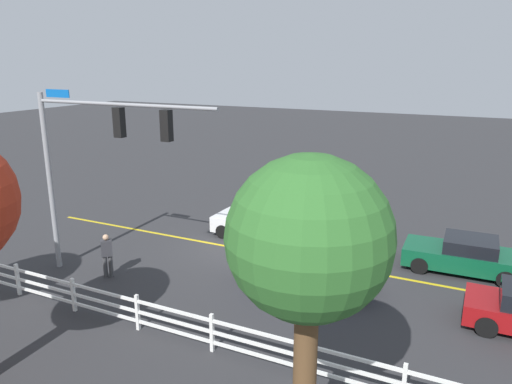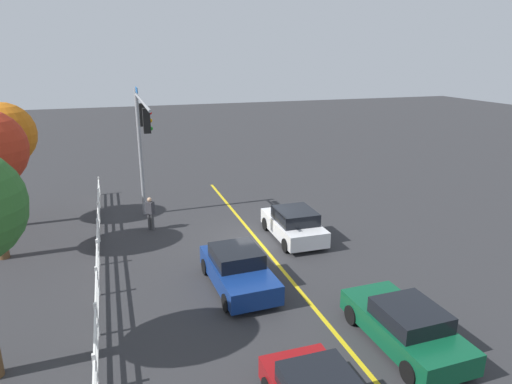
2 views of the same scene
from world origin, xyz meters
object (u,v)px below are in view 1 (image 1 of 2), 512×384
Objects in this scene: pedestrian at (107,254)px; tree_1 at (309,242)px; car_1 at (464,255)px; car_0 at (260,222)px; car_3 at (306,267)px.

pedestrian is 11.67m from tree_1.
tree_1 is (2.29, 11.52, 4.15)m from car_1.
car_0 is 0.94× the size of car_1.
car_3 is at bearing 66.40° from pedestrian.
car_1 is 12.46m from tree_1.
pedestrian is (6.95, 2.56, 0.22)m from car_3.
car_3 is at bearing 35.63° from car_1.
car_1 is 13.59m from pedestrian.
tree_1 is at bearing 18.21° from pedestrian.
car_0 is 0.94× the size of car_3.
car_3 is (5.05, 3.80, 0.04)m from car_1.
car_0 is 0.65× the size of tree_1.
pedestrian is 0.26× the size of tree_1.
car_1 is at bearing 34.64° from car_3.
car_0 is at bearing 131.73° from car_3.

